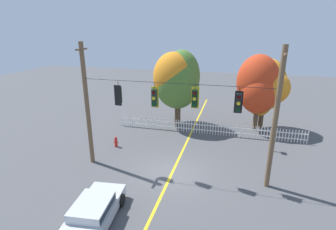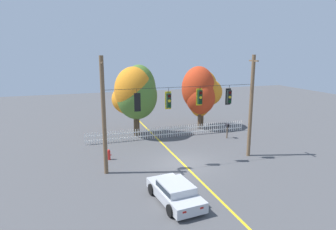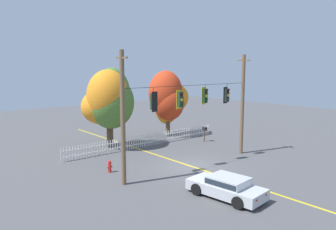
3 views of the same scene
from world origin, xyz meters
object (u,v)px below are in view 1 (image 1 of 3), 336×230
Objects in this scene: traffic_signal_westbound_side at (238,103)px; autumn_maple_near_fence at (179,81)px; autumn_maple_far_west at (266,88)px; traffic_signal_southbound_primary at (195,98)px; fire_hydrant at (116,142)px; traffic_signal_northbound_primary at (119,95)px; autumn_oak_far_east at (258,86)px; roadside_mailbox at (274,136)px; traffic_signal_eastbound_side at (154,98)px; parked_car at (93,211)px; autumn_maple_mid at (174,81)px.

autumn_maple_near_fence reaches higher than traffic_signal_westbound_side.
autumn_maple_far_west reaches higher than traffic_signal_westbound_side.
fire_hydrant is (-6.25, 2.52, -4.45)m from traffic_signal_southbound_primary.
traffic_signal_northbound_primary is 1.02× the size of traffic_signal_westbound_side.
autumn_oak_far_east is 5.04m from roadside_mailbox.
fire_hydrant is (-3.92, 2.52, -4.33)m from traffic_signal_eastbound_side.
traffic_signal_southbound_primary is 0.32× the size of parked_car.
fire_hydrant is at bearing 163.67° from traffic_signal_westbound_side.
traffic_signal_southbound_primary is 10.46m from autumn_maple_far_west.
autumn_maple_far_west reaches higher than fire_hydrant.
traffic_signal_northbound_primary is at bearing -179.49° from traffic_signal_eastbound_side.
traffic_signal_northbound_primary reaches higher than fire_hydrant.
parked_car is at bearing -92.28° from autumn_maple_mid.
traffic_signal_eastbound_side is at bearing 180.00° from traffic_signal_westbound_side.
traffic_signal_northbound_primary is at bearing -179.84° from traffic_signal_westbound_side.
autumn_maple_mid is 1.55× the size of parked_car.
autumn_oak_far_east reaches higher than roadside_mailbox.
traffic_signal_northbound_primary is 1.08× the size of traffic_signal_southbound_primary.
parked_car is at bearing -131.31° from roadside_mailbox.
autumn_maple_far_west is (0.67, 0.50, -0.21)m from autumn_oak_far_east.
roadside_mailbox reaches higher than parked_car.
traffic_signal_northbound_primary and traffic_signal_southbound_primary have the same top height.
fire_hydrant is at bearing -118.42° from autumn_maple_mid.
autumn_maple_mid reaches higher than autumn_oak_far_east.
autumn_oak_far_east reaches higher than autumn_maple_far_west.
autumn_maple_near_fence is at bearing -173.92° from autumn_oak_far_east.
traffic_signal_northbound_primary is at bearing -99.69° from autumn_maple_mid.
autumn_maple_far_west is at bearing 60.26° from parked_car.
traffic_signal_eastbound_side is at bearing -126.62° from autumn_maple_far_west.
traffic_signal_eastbound_side reaches higher than roadside_mailbox.
autumn_maple_far_west is 1.43× the size of parked_car.
traffic_signal_northbound_primary reaches higher than parked_car.
traffic_signal_westbound_side reaches higher than fire_hydrant.
autumn_maple_mid is 13.87m from parked_car.
autumn_maple_mid is at bearing 95.53° from traffic_signal_eastbound_side.
autumn_maple_far_west is (2.26, 9.32, -1.04)m from traffic_signal_westbound_side.
traffic_signal_northbound_primary is at bearing -102.81° from autumn_maple_near_fence.
traffic_signal_eastbound_side is at bearing -147.11° from roadside_mailbox.
traffic_signal_westbound_side is at bearing -56.53° from autumn_maple_mid.
traffic_signal_westbound_side is 9.96m from fire_hydrant.
traffic_signal_southbound_primary is at bearing -21.93° from fire_hydrant.
traffic_signal_westbound_side is 9.00m from autumn_oak_far_east.
autumn_maple_far_west is at bearing 32.12° from fire_hydrant.
autumn_maple_mid is 7.08m from autumn_oak_far_east.
traffic_signal_southbound_primary is at bearing -116.24° from autumn_maple_far_west.
traffic_signal_northbound_primary is at bearing -133.78° from autumn_oak_far_east.
autumn_maple_mid is at bearing 160.26° from autumn_maple_near_fence.
autumn_maple_mid is at bearing 156.85° from roadside_mailbox.
traffic_signal_eastbound_side is 8.15m from autumn_maple_near_fence.
autumn_oak_far_east reaches higher than fire_hydrant.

